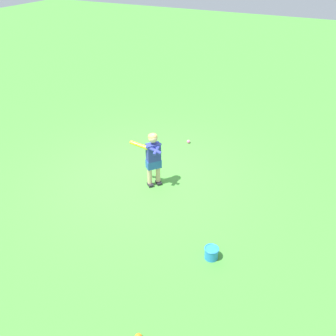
{
  "coord_description": "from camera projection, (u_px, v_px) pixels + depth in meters",
  "views": [
    {
      "loc": [
        5.22,
        3.18,
        3.97
      ],
      "look_at": [
        0.15,
        0.64,
        0.45
      ],
      "focal_mm": 38.98,
      "sensor_mm": 36.0,
      "label": 1
    }
  ],
  "objects": [
    {
      "name": "child_batter",
      "position": [
        153.0,
        155.0,
        6.68
      ],
      "size": [
        0.35,
        0.64,
        1.08
      ],
      "color": "#232328",
      "rests_on": "ground"
    },
    {
      "name": "play_ball_near_batter",
      "position": [
        188.0,
        142.0,
        8.44
      ],
      "size": [
        0.08,
        0.08,
        0.08
      ],
      "primitive_type": "sphere",
      "color": "pink",
      "rests_on": "ground"
    },
    {
      "name": "ground_plane",
      "position": [
        143.0,
        176.0,
        7.27
      ],
      "size": [
        40.0,
        40.0,
        0.0
      ],
      "primitive_type": "plane",
      "color": "#479338"
    },
    {
      "name": "toy_bucket",
      "position": [
        211.0,
        253.0,
        5.34
      ],
      "size": [
        0.22,
        0.22,
        0.19
      ],
      "color": "#2884DB",
      "rests_on": "ground"
    }
  ]
}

